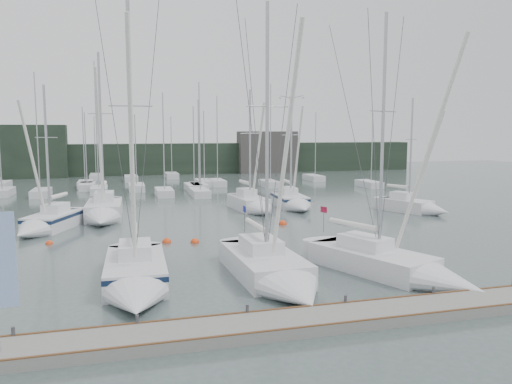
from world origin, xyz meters
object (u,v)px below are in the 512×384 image
(sailboat_mid_a, at_px, (44,224))
(sailboat_near_center, at_px, (278,276))
(buoy_d, at_px, (167,242))
(sailboat_mid_c, at_px, (254,205))
(sailboat_mid_e, at_px, (418,207))
(buoy_a, at_px, (195,243))
(buoy_b, at_px, (283,224))
(dock_banner, at_px, (2,268))
(buoy_c, at_px, (49,244))
(sailboat_near_right, at_px, (404,269))
(sailboat_near_left, at_px, (136,280))
(sailboat_mid_d, at_px, (294,203))
(sailboat_mid_b, at_px, (103,213))

(sailboat_mid_a, bearing_deg, sailboat_near_center, -31.64)
(sailboat_near_center, height_order, buoy_d, sailboat_near_center)
(sailboat_mid_c, height_order, sailboat_mid_e, sailboat_mid_c)
(sailboat_mid_a, height_order, buoy_a, sailboat_mid_a)
(sailboat_near_center, distance_m, buoy_b, 15.39)
(dock_banner, bearing_deg, sailboat_mid_e, 32.17)
(buoy_b, relative_size, dock_banner, 0.14)
(buoy_b, relative_size, buoy_c, 1.39)
(buoy_a, bearing_deg, sailboat_near_right, -51.13)
(dock_banner, bearing_deg, sailboat_near_left, 50.52)
(buoy_d, bearing_deg, buoy_c, 167.88)
(sailboat_mid_d, bearing_deg, sailboat_near_left, -122.32)
(sailboat_mid_b, bearing_deg, sailboat_near_left, -82.50)
(buoy_b, bearing_deg, sailboat_mid_a, 174.48)
(sailboat_mid_d, distance_m, dock_banner, 32.76)
(sailboat_mid_c, bearing_deg, buoy_c, -157.59)
(sailboat_mid_a, xyz_separation_m, sailboat_mid_e, (30.23, 0.25, -0.06))
(buoy_c, bearing_deg, dock_banner, -86.99)
(sailboat_mid_a, xyz_separation_m, buoy_a, (9.76, -6.12, -0.58))
(sailboat_near_right, bearing_deg, buoy_c, 121.58)
(sailboat_near_center, relative_size, sailboat_mid_e, 1.33)
(buoy_b, relative_size, buoy_d, 1.10)
(buoy_c, bearing_deg, sailboat_mid_b, 67.68)
(buoy_c, relative_size, buoy_d, 0.80)
(sailboat_mid_a, bearing_deg, dock_banner, -63.85)
(sailboat_near_right, bearing_deg, buoy_b, 71.80)
(buoy_a, height_order, buoy_d, buoy_d)
(sailboat_mid_c, distance_m, buoy_b, 6.37)
(buoy_c, distance_m, dock_banner, 17.43)
(sailboat_mid_a, height_order, dock_banner, sailboat_mid_a)
(buoy_d, bearing_deg, sailboat_mid_d, 41.20)
(sailboat_near_right, xyz_separation_m, sailboat_mid_c, (-1.69, 21.40, 0.06))
(buoy_a, bearing_deg, sailboat_mid_b, 121.34)
(sailboat_mid_d, bearing_deg, buoy_c, -151.16)
(sailboat_near_right, relative_size, sailboat_mid_c, 1.20)
(sailboat_near_left, bearing_deg, buoy_b, 51.81)
(sailboat_mid_b, distance_m, buoy_a, 11.29)
(sailboat_near_left, distance_m, buoy_a, 10.02)
(sailboat_near_center, distance_m, buoy_a, 10.34)
(sailboat_mid_a, distance_m, sailboat_mid_c, 17.27)
(sailboat_near_left, xyz_separation_m, sailboat_near_center, (6.33, -0.88, -0.05))
(sailboat_mid_e, distance_m, dock_banner, 35.76)
(buoy_d, bearing_deg, sailboat_mid_c, 49.98)
(buoy_d, bearing_deg, sailboat_near_right, -47.30)
(sailboat_mid_d, relative_size, sailboat_mid_e, 1.06)
(sailboat_near_center, height_order, sailboat_mid_d, sailboat_near_center)
(sailboat_mid_e, relative_size, buoy_d, 18.27)
(sailboat_near_left, relative_size, sailboat_mid_c, 1.22)
(sailboat_near_left, bearing_deg, sailboat_near_center, -6.13)
(sailboat_mid_c, bearing_deg, buoy_d, -136.38)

